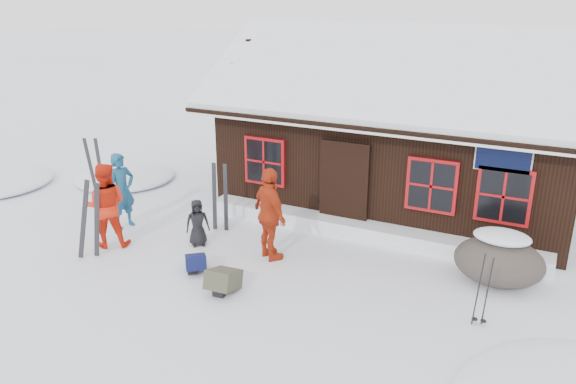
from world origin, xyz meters
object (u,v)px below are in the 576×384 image
at_px(skier_teal, 122,191).
at_px(skier_crouched, 197,223).
at_px(backpack_blue, 196,265).
at_px(backpack_olive, 224,284).
at_px(skier_orange_left, 106,205).
at_px(ski_pair_left, 90,221).
at_px(ski_poles, 483,292).
at_px(skier_orange_right, 270,215).
at_px(boulder, 499,260).

height_order(skier_teal, skier_crouched, skier_teal).
height_order(backpack_blue, backpack_olive, backpack_olive).
xyz_separation_m(skier_orange_left, ski_pair_left, (0.14, -0.59, -0.10)).
bearing_deg(backpack_blue, ski_poles, -33.25).
distance_m(skier_orange_right, ski_pair_left, 3.58).
relative_size(skier_orange_right, skier_crouched, 1.87).
bearing_deg(skier_teal, ski_poles, -80.73).
distance_m(skier_orange_left, skier_crouched, 1.93).
xyz_separation_m(skier_teal, skier_orange_right, (3.76, 0.04, 0.09)).
bearing_deg(skier_crouched, boulder, -32.59).
distance_m(skier_orange_right, boulder, 4.37).
relative_size(ski_pair_left, backpack_olive, 2.70).
bearing_deg(ski_poles, backpack_olive, -167.25).
xyz_separation_m(skier_teal, boulder, (7.99, 1.00, -0.39)).
height_order(boulder, backpack_olive, boulder).
relative_size(ski_poles, backpack_blue, 2.54).
height_order(skier_orange_right, backpack_olive, skier_orange_right).
height_order(skier_orange_right, ski_pair_left, skier_orange_right).
bearing_deg(backpack_olive, backpack_blue, 149.69).
bearing_deg(skier_orange_right, skier_crouched, 37.48).
distance_m(boulder, ski_poles, 1.57).
bearing_deg(ski_poles, ski_pair_left, -172.66).
bearing_deg(backpack_olive, skier_teal, 151.93).
height_order(ski_pair_left, backpack_olive, ski_pair_left).
relative_size(skier_orange_right, boulder, 1.19).
xyz_separation_m(skier_orange_right, ski_poles, (4.16, -0.61, -0.35)).
xyz_separation_m(skier_orange_right, skier_crouched, (-1.68, -0.12, -0.44)).
bearing_deg(boulder, skier_orange_left, -165.76).
height_order(skier_teal, boulder, skier_teal).
bearing_deg(boulder, ski_poles, -92.64).
relative_size(skier_orange_left, ski_poles, 1.42).
bearing_deg(backpack_blue, backpack_olive, -64.25).
distance_m(skier_teal, ski_pair_left, 1.61).
distance_m(skier_teal, skier_crouched, 2.12).
height_order(skier_orange_left, boulder, skier_orange_left).
distance_m(skier_orange_left, backpack_olive, 3.39).
bearing_deg(backpack_blue, skier_orange_left, 136.31).
bearing_deg(skier_crouched, backpack_blue, -100.01).
height_order(skier_orange_right, ski_poles, skier_orange_right).
bearing_deg(ski_poles, skier_teal, 175.92).
relative_size(skier_orange_left, ski_pair_left, 1.07).
distance_m(ski_pair_left, backpack_olive, 3.18).
bearing_deg(skier_orange_left, backpack_blue, 142.28).
xyz_separation_m(skier_orange_left, skier_crouched, (1.68, 0.85, -0.40)).
bearing_deg(boulder, skier_crouched, -169.70).
distance_m(skier_orange_right, backpack_blue, 1.74).
bearing_deg(skier_orange_left, skier_crouched, 173.57).
distance_m(skier_teal, skier_orange_left, 1.01).
bearing_deg(ski_poles, skier_orange_left, -177.22).
height_order(skier_orange_left, ski_poles, skier_orange_left).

